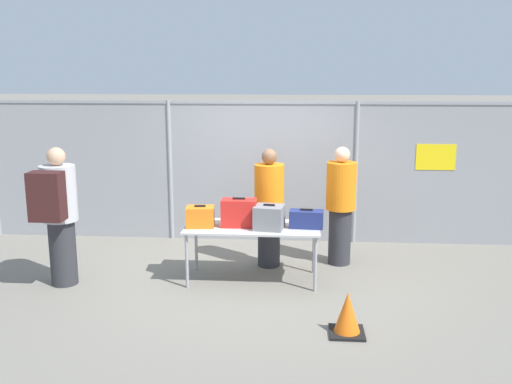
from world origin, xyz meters
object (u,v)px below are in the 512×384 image
security_worker_near (269,206)px  traffic_cone (347,315)px  suitcase_navy (306,219)px  traveler_hooded (58,211)px  suitcase_grey (269,217)px  security_worker_far (341,204)px  suitcase_red (239,213)px  utility_trailer (405,188)px  inspection_table (253,230)px  suitcase_orange (200,217)px

security_worker_near → traffic_cone: bearing=96.3°
suitcase_navy → traveler_hooded: size_ratio=0.25×
suitcase_grey → security_worker_far: (0.96, 0.85, -0.01)m
suitcase_red → security_worker_near: bearing=59.4°
suitcase_red → traffic_cone: suitcase_red is taller
utility_trailer → traffic_cone: (-1.56, -5.50, -0.24)m
security_worker_near → utility_trailer: size_ratio=0.40×
suitcase_navy → security_worker_far: size_ratio=0.26×
suitcase_red → inspection_table: bearing=3.4°
traveler_hooded → security_worker_far: traveler_hooded is taller
suitcase_navy → security_worker_near: bearing=130.2°
traveler_hooded → traffic_cone: traveler_hooded is taller
inspection_table → utility_trailer: bearing=56.4°
suitcase_navy → suitcase_orange: bearing=-177.9°
suitcase_orange → suitcase_red: 0.50m
inspection_table → traveler_hooded: bearing=-171.1°
suitcase_orange → suitcase_grey: suitcase_grey is taller
inspection_table → utility_trailer: utility_trailer is taller
traveler_hooded → security_worker_near: size_ratio=1.07×
suitcase_grey → traffic_cone: bearing=-57.4°
suitcase_grey → utility_trailer: (2.44, 4.11, -0.43)m
security_worker_near → security_worker_far: size_ratio=0.99×
inspection_table → suitcase_orange: 0.70m
suitcase_grey → traffic_cone: 1.78m
traveler_hooded → suitcase_navy: bearing=17.0°
suitcase_red → suitcase_navy: 0.86m
suitcase_grey → suitcase_navy: (0.47, 0.10, -0.04)m
security_worker_near → inspection_table: bearing=55.4°
traveler_hooded → traffic_cone: (3.50, -1.11, -0.76)m
suitcase_grey → suitcase_navy: 0.48m
inspection_table → security_worker_near: bearing=73.0°
utility_trailer → inspection_table: bearing=-123.6°
suitcase_red → utility_trailer: size_ratio=0.11×
suitcase_red → traffic_cone: 2.08m
security_worker_far → traffic_cone: 2.34m
suitcase_red → suitcase_navy: suitcase_red is taller
inspection_table → traffic_cone: 1.91m
suitcase_grey → suitcase_orange: bearing=177.1°
traveler_hooded → security_worker_near: 2.76m
security_worker_near → security_worker_far: (0.99, 0.16, 0.01)m
suitcase_red → traveler_hooded: traveler_hooded is taller
inspection_table → suitcase_red: suitcase_red is taller
suitcase_orange → security_worker_near: (0.85, 0.65, -0.00)m
security_worker_near → suitcase_navy: bearing=112.7°
inspection_table → suitcase_grey: size_ratio=4.30×
suitcase_orange → suitcase_red: bearing=5.4°
suitcase_grey → suitcase_navy: size_ratio=0.91×
suitcase_orange → security_worker_near: bearing=37.4°
suitcase_orange → security_worker_near: size_ratio=0.23×
suitcase_red → suitcase_navy: (0.86, 0.00, -0.07)m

